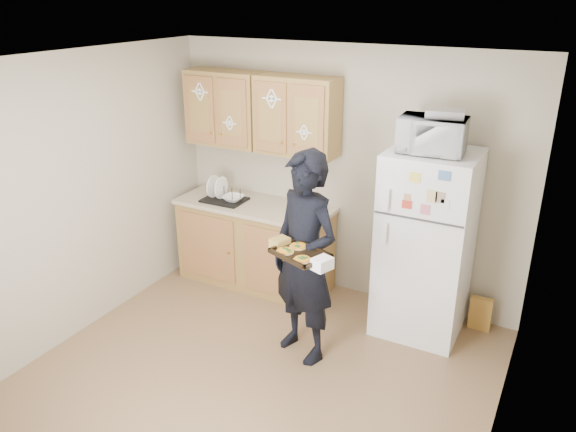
% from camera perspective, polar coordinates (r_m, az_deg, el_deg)
% --- Properties ---
extents(floor, '(3.60, 3.60, 0.00)m').
position_cam_1_polar(floor, '(4.73, -3.72, -16.53)').
color(floor, brown).
rests_on(floor, ground).
extents(ceiling, '(3.60, 3.60, 0.00)m').
position_cam_1_polar(ceiling, '(3.73, -4.69, 15.10)').
color(ceiling, silver).
rests_on(ceiling, wall_back).
extents(wall_back, '(3.60, 0.04, 2.50)m').
position_cam_1_polar(wall_back, '(5.57, 5.71, 4.19)').
color(wall_back, '#B3A891').
rests_on(wall_back, floor).
extents(wall_front, '(3.60, 0.04, 2.50)m').
position_cam_1_polar(wall_front, '(2.93, -23.83, -15.46)').
color(wall_front, '#B3A891').
rests_on(wall_front, floor).
extents(wall_left, '(0.04, 3.60, 2.50)m').
position_cam_1_polar(wall_left, '(5.20, -21.24, 1.44)').
color(wall_left, '#B3A891').
rests_on(wall_left, floor).
extents(wall_right, '(0.04, 3.60, 2.50)m').
position_cam_1_polar(wall_right, '(3.55, 21.57, -8.16)').
color(wall_right, '#B3A891').
rests_on(wall_right, floor).
extents(refrigerator, '(0.75, 0.70, 1.70)m').
position_cam_1_polar(refrigerator, '(5.12, 13.78, -2.84)').
color(refrigerator, white).
rests_on(refrigerator, floor).
extents(base_cabinet, '(1.60, 0.60, 0.86)m').
position_cam_1_polar(base_cabinet, '(5.96, -3.34, -2.97)').
color(base_cabinet, olive).
rests_on(base_cabinet, floor).
extents(countertop, '(1.64, 0.64, 0.04)m').
position_cam_1_polar(countertop, '(5.79, -3.44, 1.07)').
color(countertop, '#C8B29A').
rests_on(countertop, base_cabinet).
extents(upper_cab_left, '(0.80, 0.33, 0.75)m').
position_cam_1_polar(upper_cab_left, '(5.85, -6.36, 10.84)').
color(upper_cab_left, olive).
rests_on(upper_cab_left, wall_back).
extents(upper_cab_right, '(0.80, 0.33, 0.75)m').
position_cam_1_polar(upper_cab_right, '(5.44, 0.93, 10.12)').
color(upper_cab_right, olive).
rests_on(upper_cab_right, wall_back).
extents(cereal_box, '(0.20, 0.07, 0.32)m').
position_cam_1_polar(cereal_box, '(5.56, 18.97, -9.36)').
color(cereal_box, '#E7B551').
rests_on(cereal_box, floor).
extents(person, '(0.77, 0.63, 1.81)m').
position_cam_1_polar(person, '(4.59, 1.68, -4.34)').
color(person, black).
rests_on(person, floor).
extents(baking_tray, '(0.49, 0.42, 0.04)m').
position_cam_1_polar(baking_tray, '(4.25, 1.25, -3.92)').
color(baking_tray, black).
rests_on(baking_tray, person).
extents(pizza_front_left, '(0.14, 0.14, 0.02)m').
position_cam_1_polar(pizza_front_left, '(4.26, -0.30, -3.58)').
color(pizza_front_left, orange).
rests_on(pizza_front_left, baking_tray).
extents(pizza_front_right, '(0.14, 0.14, 0.02)m').
position_cam_1_polar(pizza_front_right, '(4.13, 1.46, -4.42)').
color(pizza_front_right, orange).
rests_on(pizza_front_right, baking_tray).
extents(pizza_back_left, '(0.14, 0.14, 0.02)m').
position_cam_1_polar(pizza_back_left, '(4.34, 1.05, -3.06)').
color(pizza_back_left, orange).
rests_on(pizza_back_left, baking_tray).
extents(microwave, '(0.56, 0.40, 0.29)m').
position_cam_1_polar(microwave, '(4.75, 14.42, 7.97)').
color(microwave, white).
rests_on(microwave, refrigerator).
extents(foil_pan, '(0.33, 0.26, 0.06)m').
position_cam_1_polar(foil_pan, '(4.73, 15.67, 10.00)').
color(foil_pan, silver).
rests_on(foil_pan, microwave).
extents(dish_rack, '(0.44, 0.33, 0.17)m').
position_cam_1_polar(dish_rack, '(5.86, -6.51, 2.35)').
color(dish_rack, black).
rests_on(dish_rack, countertop).
extents(bowl, '(0.22, 0.22, 0.05)m').
position_cam_1_polar(bowl, '(5.82, -5.59, 1.82)').
color(bowl, white).
rests_on(bowl, dish_rack).
extents(soap_bottle, '(0.10, 0.10, 0.17)m').
position_cam_1_polar(soap_bottle, '(5.40, 1.44, 0.74)').
color(soap_bottle, white).
rests_on(soap_bottle, countertop).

